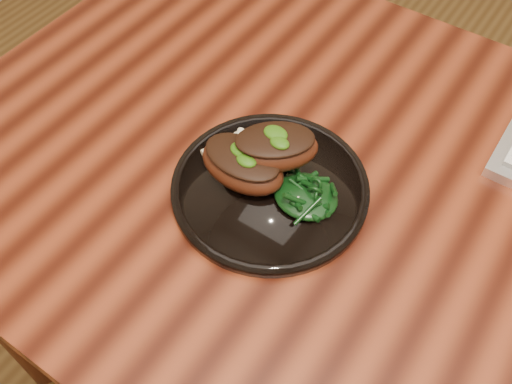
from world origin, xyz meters
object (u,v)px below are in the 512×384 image
desk (485,298)px  lamb_chop_front (242,164)px  greens_heap (306,194)px  plate (270,188)px

desk → lamb_chop_front: (-0.33, -0.08, 0.12)m
desk → lamb_chop_front: 0.36m
greens_heap → desk: bearing=14.1°
plate → greens_heap: 0.05m
desk → plate: plate is taller
plate → greens_heap: bearing=5.2°
plate → lamb_chop_front: lamb_chop_front is taller
lamb_chop_front → desk: bearing=12.7°
greens_heap → plate: bearing=-174.8°
desk → plate: size_ratio=6.23×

